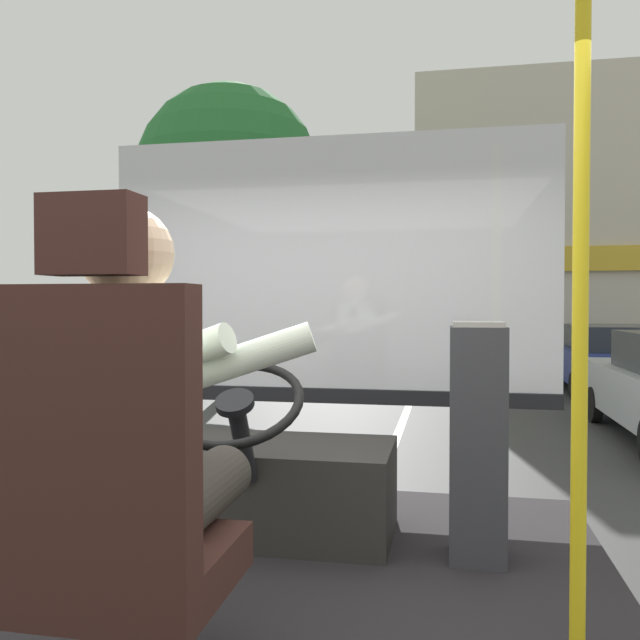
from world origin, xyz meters
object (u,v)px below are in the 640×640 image
at_px(bus_driver, 141,421).
at_px(fare_box, 478,441).
at_px(steering_console, 267,484).
at_px(driver_seat, 117,510).
at_px(parked_car_white, 561,340).
at_px(handrail_pole, 581,268).
at_px(parked_car_blue, 612,358).

height_order(bus_driver, fare_box, bus_driver).
xyz_separation_m(bus_driver, steering_console, (0.00, 1.20, -0.49)).
xyz_separation_m(driver_seat, steering_console, (0.00, 1.32, -0.30)).
bearing_deg(fare_box, bus_driver, -129.56).
relative_size(driver_seat, bus_driver, 1.47).
distance_m(fare_box, parked_car_white, 17.13).
distance_m(bus_driver, steering_console, 1.29).
relative_size(driver_seat, fare_box, 1.33).
relative_size(bus_driver, handrail_pole, 0.38).
relative_size(steering_console, handrail_pole, 0.49).
distance_m(fare_box, parked_car_blue, 11.70).
xyz_separation_m(driver_seat, fare_box, (0.90, 1.22, -0.05)).
xyz_separation_m(bus_driver, fare_box, (0.90, 1.09, -0.24)).
distance_m(driver_seat, handrail_pole, 1.39).
xyz_separation_m(handrail_pole, parked_car_white, (2.83, 17.55, -1.11)).
distance_m(driver_seat, parked_car_blue, 13.12).
relative_size(bus_driver, parked_car_blue, 0.20).
bearing_deg(driver_seat, handrail_pole, 23.83).
distance_m(bus_driver, parked_car_blue, 13.01).
height_order(steering_console, parked_car_white, steering_console).
distance_m(driver_seat, parked_car_white, 18.50).
relative_size(bus_driver, parked_car_white, 0.19).
height_order(driver_seat, parked_car_white, driver_seat).
xyz_separation_m(bus_driver, parked_car_white, (3.98, 17.93, -0.71)).
bearing_deg(bus_driver, parked_car_white, 77.49).
bearing_deg(fare_box, parked_car_white, 79.64).
bearing_deg(handrail_pole, steering_console, 144.47).
distance_m(driver_seat, steering_console, 1.36).
bearing_deg(driver_seat, bus_driver, 90.00).
height_order(fare_box, parked_car_white, fare_box).
xyz_separation_m(bus_driver, handrail_pole, (1.15, 0.38, 0.40)).
relative_size(handrail_pole, parked_car_white, 0.50).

